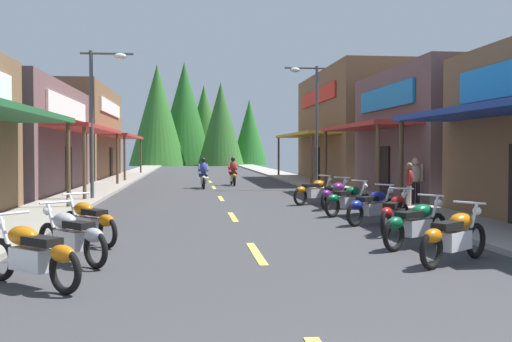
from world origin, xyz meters
TOP-DOWN VIEW (x-y plane):
  - ground at (0.00, 29.55)m, footprint 9.07×89.10m
  - sidewalk_left at (-5.64, 29.55)m, footprint 2.20×89.10m
  - sidewalk_right at (5.64, 29.55)m, footprint 2.20×89.10m
  - centerline_dashes at (0.00, 32.89)m, footprint 0.16×63.74m
  - storefront_left_far at (-11.06, 39.47)m, footprint 10.50×13.62m
  - storefront_right_middle at (10.80, 20.69)m, footprint 10.00×9.06m
  - storefront_right_far at (10.37, 33.58)m, footprint 9.12×13.36m
  - streetlamp_left at (-4.63, 20.28)m, footprint 1.98×0.30m
  - streetlamp_right at (4.64, 25.65)m, footprint 1.98×0.30m
  - motorcycle_parked_right_0 at (3.24, 6.85)m, footprint 1.78×1.35m
  - motorcycle_parked_right_1 at (3.23, 8.55)m, footprint 1.82×1.30m
  - motorcycle_parked_right_2 at (3.53, 10.57)m, footprint 1.33×1.80m
  - motorcycle_parked_right_3 at (3.52, 12.25)m, footprint 1.80×1.33m
  - motorcycle_parked_right_4 at (3.43, 14.30)m, footprint 1.79×1.33m
  - motorcycle_parked_right_5 at (3.55, 16.33)m, footprint 1.42×1.73m
  - motorcycle_parked_right_6 at (3.20, 17.98)m, footprint 1.83×1.28m
  - motorcycle_parked_left_0 at (-3.46, 5.86)m, footprint 1.67×1.49m
  - motorcycle_parked_left_1 at (-3.26, 7.64)m, footprint 1.50×1.66m
  - motorcycle_parked_left_2 at (-3.31, 9.71)m, footprint 1.42×1.73m
  - rider_cruising_lead at (-0.55, 27.28)m, footprint 0.60×2.14m
  - rider_cruising_trailing at (1.13, 29.66)m, footprint 0.60×2.14m
  - pedestrian_by_shop at (5.94, 15.98)m, footprint 0.40×0.51m
  - pedestrian_browsing at (6.42, 16.66)m, footprint 0.57×0.28m
  - treeline_backdrop at (-0.95, 74.47)m, footprint 17.65×12.72m

SIDE VIEW (x-z plane):
  - ground at x=0.00m, z-range -0.10..0.00m
  - centerline_dashes at x=0.00m, z-range 0.00..0.01m
  - sidewalk_left at x=-5.64m, z-range 0.00..0.12m
  - sidewalk_right at x=5.64m, z-range 0.00..0.12m
  - motorcycle_parked_right_0 at x=3.24m, z-range -0.03..1.01m
  - motorcycle_parked_right_1 at x=3.23m, z-range -0.03..1.01m
  - motorcycle_parked_right_2 at x=3.53m, z-range -0.03..1.01m
  - motorcycle_parked_right_3 at x=3.52m, z-range -0.03..1.01m
  - motorcycle_parked_right_4 at x=3.43m, z-range -0.03..1.01m
  - motorcycle_parked_right_5 at x=3.55m, z-range -0.03..1.01m
  - motorcycle_parked_right_6 at x=3.20m, z-range -0.03..1.01m
  - motorcycle_parked_left_0 at x=-3.46m, z-range -0.03..1.01m
  - motorcycle_parked_left_1 at x=-3.26m, z-range -0.03..1.01m
  - motorcycle_parked_left_2 at x=-3.31m, z-range -0.03..1.01m
  - rider_cruising_lead at x=-0.55m, z-range -0.13..1.44m
  - rider_cruising_trailing at x=1.13m, z-range -0.13..1.44m
  - pedestrian_by_shop at x=5.94m, z-range 0.11..1.65m
  - pedestrian_browsing at x=6.42m, z-range 0.13..1.82m
  - storefront_right_middle at x=10.80m, z-range 0.00..5.23m
  - storefront_left_far at x=-11.06m, z-range 0.00..6.23m
  - storefront_right_far at x=10.37m, z-range 0.00..6.79m
  - streetlamp_left at x=-4.63m, z-range 0.90..6.60m
  - streetlamp_right at x=4.64m, z-range 0.91..6.95m
  - treeline_backdrop at x=-0.95m, z-range -0.81..12.78m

